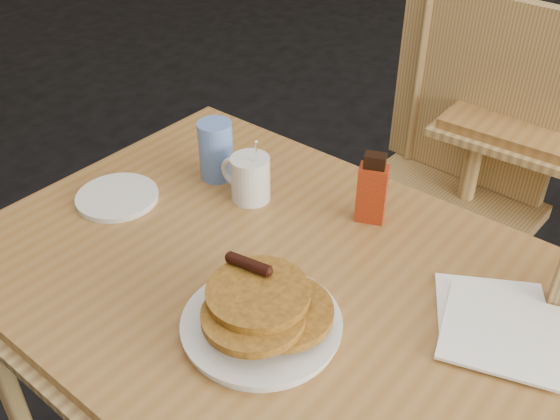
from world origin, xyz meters
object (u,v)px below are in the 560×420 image
object	(u,v)px
pancake_plate	(262,315)
coffee_mug	(249,177)
chair_main_far	(452,162)
blue_tumbler	(216,150)
syrup_bottle	(372,190)
main_table	(290,297)

from	to	relation	value
pancake_plate	coffee_mug	distance (m)	0.37
chair_main_far	pancake_plate	distance (m)	0.89
pancake_plate	blue_tumbler	size ratio (longest dim) A/B	1.99
coffee_mug	blue_tumbler	size ratio (longest dim) A/B	1.16
syrup_bottle	pancake_plate	bearing A→B (deg)	-109.26
main_table	syrup_bottle	distance (m)	0.26
syrup_bottle	main_table	bearing A→B (deg)	-116.17
main_table	chair_main_far	distance (m)	0.76
main_table	pancake_plate	size ratio (longest dim) A/B	4.94
pancake_plate	main_table	bearing A→B (deg)	102.43
chair_main_far	blue_tumbler	distance (m)	0.68
coffee_mug	syrup_bottle	world-z (taller)	coffee_mug
coffee_mug	chair_main_far	bearing A→B (deg)	49.52
chair_main_far	syrup_bottle	distance (m)	0.55
syrup_bottle	coffee_mug	bearing A→B (deg)	178.50
main_table	chair_main_far	bearing A→B (deg)	88.16
coffee_mug	blue_tumbler	xyz separation A→B (m)	(-0.11, 0.03, 0.01)
syrup_bottle	blue_tumbler	world-z (taller)	syrup_bottle
pancake_plate	blue_tumbler	xyz separation A→B (m)	(-0.34, 0.31, 0.03)
pancake_plate	coffee_mug	xyz separation A→B (m)	(-0.23, 0.28, 0.02)
pancake_plate	blue_tumbler	world-z (taller)	blue_tumbler
main_table	syrup_bottle	bearing A→B (deg)	82.25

